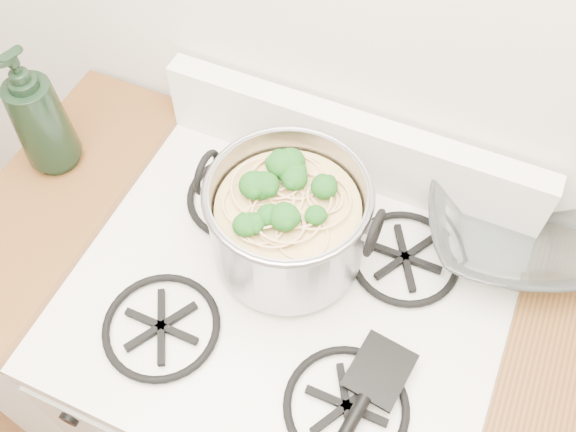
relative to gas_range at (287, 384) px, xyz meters
The scene contains 6 objects.
gas_range is the anchor object (origin of this frame).
counter_left 0.51m from the gas_range, behind, with size 0.25×0.65×0.92m.
stock_pot 0.58m from the gas_range, 111.67° to the left, with size 0.31×0.28×0.19m.
spatula 0.54m from the gas_range, 20.38° to the right, with size 0.29×0.31×0.02m, color black, non-canonical shape.
glass_bowl 0.65m from the gas_range, 39.30° to the left, with size 0.12×0.12×0.03m, color white.
bottle 0.83m from the gas_range, behind, with size 0.11×0.11×0.28m, color black.
Camera 1 is at (0.21, 0.78, 1.93)m, focal length 40.00 mm.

